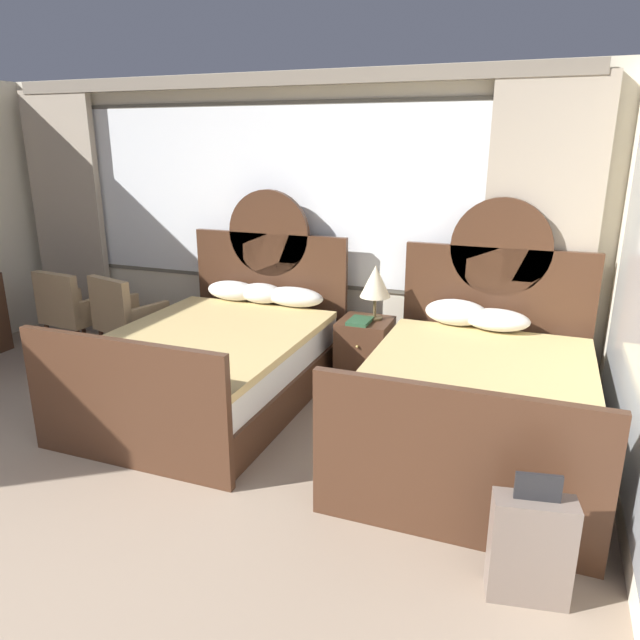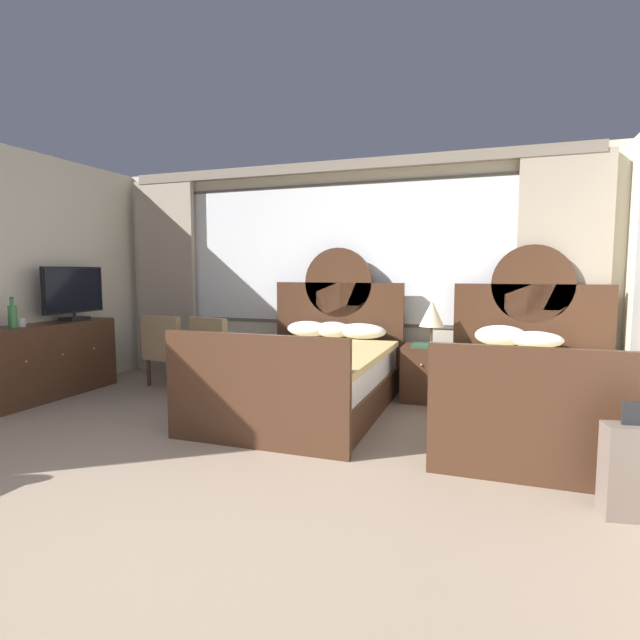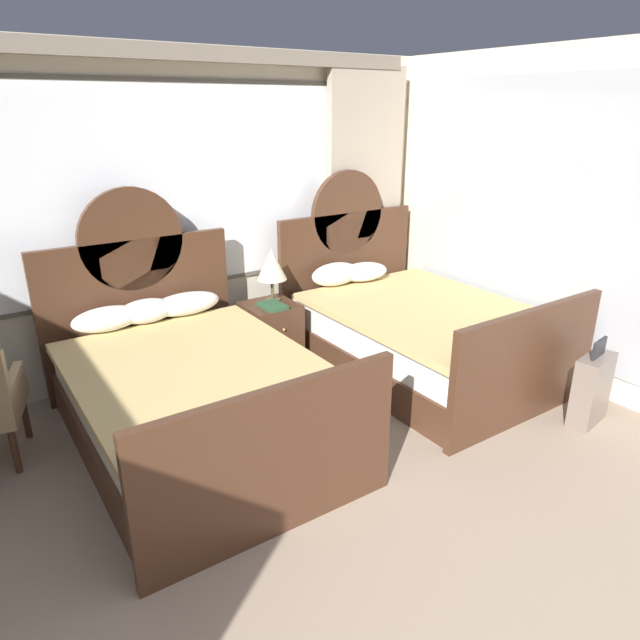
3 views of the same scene
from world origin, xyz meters
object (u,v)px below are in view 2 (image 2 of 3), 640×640
at_px(armchair_by_window_centre, 171,347).
at_px(tv_flatscreen, 74,293).
at_px(bed_near_window, 307,375).
at_px(armchair_by_window_left, 219,350).
at_px(suitcase_on_floor, 639,471).
at_px(bed_near_mirror, 537,392).
at_px(table_lamp_on_nightstand, 432,314).
at_px(nightstand_between_beds, 424,373).
at_px(dresser_minibar, 47,361).
at_px(cup_on_dresser, 22,323).
at_px(bottle_soda_green, 13,316).
at_px(book_on_nightstand, 421,345).

bearing_deg(armchair_by_window_centre, tv_flatscreen, -147.71).
bearing_deg(bed_near_window, armchair_by_window_left, 160.02).
bearing_deg(suitcase_on_floor, bed_near_mirror, 106.26).
bearing_deg(suitcase_on_floor, table_lamp_on_nightstand, 121.99).
height_order(bed_near_window, table_lamp_on_nightstand, bed_near_window).
xyz_separation_m(bed_near_mirror, armchair_by_window_centre, (-4.07, 0.47, 0.12)).
distance_m(nightstand_between_beds, dresser_minibar, 4.12).
bearing_deg(table_lamp_on_nightstand, armchair_by_window_left, -171.81).
relative_size(bed_near_mirror, cup_on_dresser, 20.82).
distance_m(bottle_soda_green, armchair_by_window_left, 2.11).
height_order(table_lamp_on_nightstand, armchair_by_window_left, table_lamp_on_nightstand).
bearing_deg(armchair_by_window_centre, bed_near_window, -13.40).
xyz_separation_m(book_on_nightstand, suitcase_on_floor, (1.50, -2.11, -0.34)).
xyz_separation_m(bed_near_window, bed_near_mirror, (2.11, -0.01, -0.00)).
distance_m(table_lamp_on_nightstand, cup_on_dresser, 4.28).
xyz_separation_m(cup_on_dresser, armchair_by_window_centre, (0.90, 1.25, -0.39)).
distance_m(bottle_soda_green, cup_on_dresser, 0.15).
relative_size(book_on_nightstand, suitcase_on_floor, 0.39).
distance_m(book_on_nightstand, tv_flatscreen, 3.99).
height_order(nightstand_between_beds, dresser_minibar, dresser_minibar).
distance_m(book_on_nightstand, armchair_by_window_centre, 3.00).
relative_size(tv_flatscreen, armchair_by_window_left, 0.98).
relative_size(bottle_soda_green, cup_on_dresser, 2.87).
distance_m(nightstand_between_beds, armchair_by_window_left, 2.37).
xyz_separation_m(cup_on_dresser, suitcase_on_floor, (5.38, -0.66, -0.59)).
distance_m(bed_near_window, bed_near_mirror, 2.11).
relative_size(bed_near_window, suitcase_on_floor, 3.38).
distance_m(book_on_nightstand, bottle_soda_green, 4.17).
bearing_deg(nightstand_between_beds, bed_near_window, -144.62).
bearing_deg(armchair_by_window_centre, suitcase_on_floor, -23.09).
bearing_deg(cup_on_dresser, nightstand_between_beds, 21.50).
height_order(bed_near_window, cup_on_dresser, bed_near_window).
distance_m(tv_flatscreen, armchair_by_window_centre, 1.25).
bearing_deg(bed_near_mirror, table_lamp_on_nightstand, 140.44).
bearing_deg(bottle_soda_green, bed_near_window, 17.97).
bearing_deg(armchair_by_window_centre, nightstand_between_beds, 5.42).
distance_m(bottle_soda_green, armchair_by_window_centre, 1.69).
height_order(bed_near_mirror, armchair_by_window_centre, bed_near_mirror).
bearing_deg(bottle_soda_green, armchair_by_window_centre, 57.91).
distance_m(bed_near_mirror, cup_on_dresser, 5.05).
bearing_deg(suitcase_on_floor, armchair_by_window_left, 153.37).
bearing_deg(book_on_nightstand, suitcase_on_floor, -54.58).
bearing_deg(tv_flatscreen, dresser_minibar, -93.53).
xyz_separation_m(nightstand_between_beds, armchair_by_window_centre, (-3.01, -0.29, 0.17)).
bearing_deg(tv_flatscreen, table_lamp_on_nightstand, 12.99).
xyz_separation_m(bed_near_mirror, cup_on_dresser, (-4.96, -0.78, 0.51)).
bearing_deg(bed_near_window, tv_flatscreen, -177.95).
xyz_separation_m(nightstand_between_beds, suitcase_on_floor, (1.48, -2.20, -0.03)).
bearing_deg(bed_near_mirror, suitcase_on_floor, -73.74).
distance_m(table_lamp_on_nightstand, armchair_by_window_centre, 3.13).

